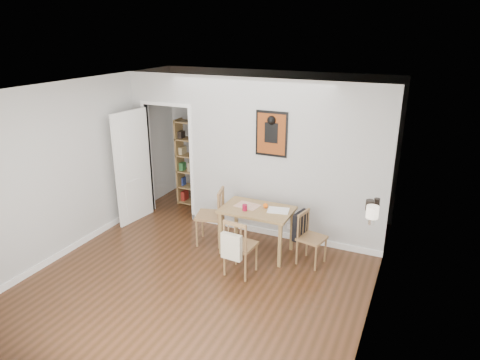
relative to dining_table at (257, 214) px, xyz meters
The scene contains 15 objects.
ground 1.05m from the dining_table, 120.26° to the right, with size 5.20×5.20×0.00m, color #4F2C19.
room_shell 0.96m from the dining_table, 117.42° to the left, with size 5.20×5.20×5.20m.
dining_table is the anchor object (origin of this frame).
chair_left 0.82m from the dining_table, behind, with size 0.57×0.57×0.93m.
chair_right 0.88m from the dining_table, ahead, with size 0.52×0.48×0.80m.
chair_front 0.71m from the dining_table, 88.01° to the right, with size 0.46×0.52×0.86m.
bookshelf 2.22m from the dining_table, 145.01° to the left, with size 0.71×0.28×1.69m.
fireplace 1.80m from the dining_table, 15.21° to the right, with size 0.45×1.25×1.16m.
red_glass 0.24m from the dining_table, 134.93° to the right, with size 0.08×0.08×0.10m, color maroon.
orange_fruit 0.18m from the dining_table, 37.30° to the left, with size 0.08×0.08×0.08m, color #EC5D0C.
placemat 0.21m from the dining_table, 165.93° to the left, with size 0.36×0.27×0.00m, color beige.
notebook 0.34m from the dining_table, ahead, with size 0.31×0.23×0.02m, color white.
mantel_lamp 2.03m from the dining_table, 24.45° to the right, with size 0.14×0.14×0.23m.
ceramic_jar_a 1.81m from the dining_table, 12.82° to the right, with size 0.11×0.11×0.13m, color black.
ceramic_jar_b 1.83m from the dining_table, ahead, with size 0.08×0.08×0.10m, color black.
Camera 1 is at (2.63, -4.80, 3.31)m, focal length 32.00 mm.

